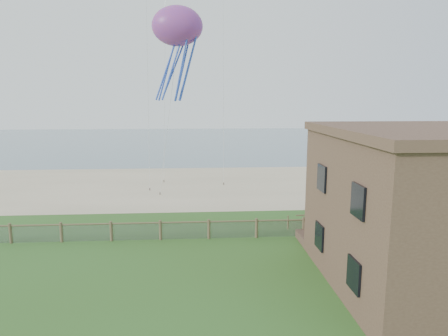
{
  "coord_description": "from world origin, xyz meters",
  "views": [
    {
      "loc": [
        -0.66,
        -17.89,
        8.64
      ],
      "look_at": [
        1.08,
        8.0,
        4.14
      ],
      "focal_mm": 32.0,
      "sensor_mm": 36.0,
      "label": 1
    }
  ],
  "objects": [
    {
      "name": "picnic_table",
      "position": [
        7.17,
        0.74,
        0.34
      ],
      "size": [
        1.88,
        1.6,
        0.68
      ],
      "primitive_type": null,
      "rotation": [
        0.0,
        0.0,
        0.26
      ],
      "color": "brown",
      "rests_on": "ground"
    },
    {
      "name": "octopus_kite",
      "position": [
        -2.12,
        14.91,
        12.28
      ],
      "size": [
        4.47,
        3.82,
        7.78
      ],
      "primitive_type": null,
      "rotation": [
        0.0,
        0.0,
        0.36
      ],
      "color": "#E24923"
    },
    {
      "name": "ocean",
      "position": [
        0.0,
        66.0,
        0.0
      ],
      "size": [
        160.0,
        68.0,
        0.02
      ],
      "primitive_type": "cube",
      "color": "slate",
      "rests_on": "ground"
    },
    {
      "name": "ground",
      "position": [
        0.0,
        0.0,
        0.0
      ],
      "size": [
        160.0,
        160.0,
        0.0
      ],
      "primitive_type": "plane",
      "color": "#32551D",
      "rests_on": "ground"
    },
    {
      "name": "sand_beach",
      "position": [
        0.0,
        22.0,
        0.0
      ],
      "size": [
        72.0,
        20.0,
        0.02
      ],
      "primitive_type": "cube",
      "color": "tan",
      "rests_on": "ground"
    },
    {
      "name": "motel_deck",
      "position": [
        13.0,
        5.0,
        0.25
      ],
      "size": [
        15.0,
        2.0,
        0.5
      ],
      "primitive_type": "cube",
      "color": "brown",
      "rests_on": "ground"
    },
    {
      "name": "chainlink_fence",
      "position": [
        0.0,
        6.0,
        0.55
      ],
      "size": [
        36.2,
        0.2,
        1.25
      ],
      "primitive_type": null,
      "color": "#4D3B2B",
      "rests_on": "ground"
    }
  ]
}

